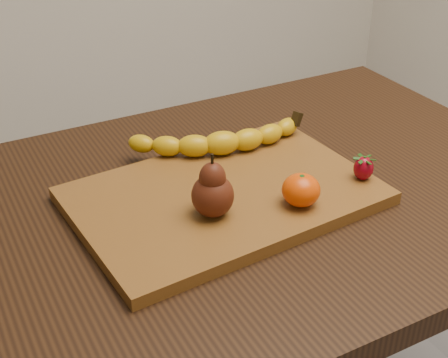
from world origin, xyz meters
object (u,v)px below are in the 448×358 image
pear (213,185)px  mandarin (301,190)px  table (254,237)px  cutting_board (224,196)px

pear → mandarin: (0.13, -0.04, -0.02)m
table → pear: size_ratio=10.46×
cutting_board → mandarin: size_ratio=7.95×
table → pear: pear is taller
cutting_board → mandarin: mandarin is taller
cutting_board → table: bearing=5.8°
cutting_board → pear: 0.09m
pear → mandarin: 0.13m
table → mandarin: 0.17m
table → mandarin: size_ratio=17.66×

